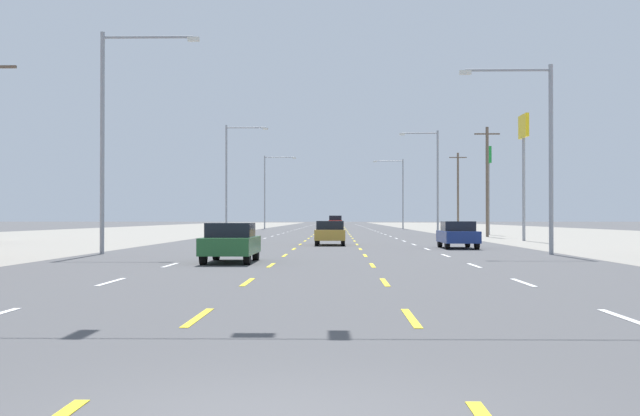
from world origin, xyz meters
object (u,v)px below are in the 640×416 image
object	(u,v)px
sedan_inner_left_nearest	(231,242)
streetlight_left_row_2	(268,186)
sedan_far_right_near	(458,234)
sedan_center_turn_mid	(330,233)
streetlight_right_row_2	(400,189)
suv_center_turn_midfar	(335,222)
streetlight_right_row_0	(540,143)
streetlight_left_row_1	(230,172)
streetlight_left_row_0	(112,125)
pole_sign_right_row_1	(524,143)
pole_sign_right_row_2	(489,169)
streetlight_right_row_1	(434,175)

from	to	relation	value
sedan_inner_left_nearest	streetlight_left_row_2	size ratio (longest dim) A/B	0.42
sedan_far_right_near	sedan_center_turn_mid	xyz separation A→B (m)	(-6.93, 5.16, 0.00)
streetlight_right_row_2	sedan_center_turn_mid	bearing A→B (deg)	-97.64
sedan_center_turn_mid	suv_center_turn_midfar	bearing A→B (deg)	89.89
streetlight_right_row_0	streetlight_left_row_1	xyz separation A→B (m)	(-19.44, 42.05, 1.04)
sedan_center_turn_mid	streetlight_left_row_0	xyz separation A→B (m)	(-9.79, -12.59, 5.13)
sedan_center_turn_mid	streetlight_left_row_2	size ratio (longest dim) A/B	0.42
suv_center_turn_midfar	pole_sign_right_row_1	distance (m)	65.01
suv_center_turn_midfar	pole_sign_right_row_2	size ratio (longest dim) A/B	0.58
sedan_inner_left_nearest	streetlight_right_row_2	bearing A→B (deg)	81.82
sedan_far_right_near	streetlight_left_row_1	world-z (taller)	streetlight_left_row_1
pole_sign_right_row_1	streetlight_right_row_1	world-z (taller)	streetlight_right_row_1
sedan_inner_left_nearest	streetlight_left_row_1	xyz separation A→B (m)	(-6.38, 48.98, 5.32)
sedan_inner_left_nearest	streetlight_left_row_0	world-z (taller)	streetlight_left_row_0
streetlight_right_row_0	streetlight_left_row_2	size ratio (longest dim) A/B	0.79
sedan_far_right_near	streetlight_right_row_0	xyz separation A→B (m)	(2.64, -7.43, 4.28)
sedan_inner_left_nearest	sedan_far_right_near	bearing A→B (deg)	54.02
suv_center_turn_midfar	streetlight_left_row_1	size ratio (longest dim) A/B	0.46
streetlight_right_row_2	pole_sign_right_row_1	bearing A→B (deg)	-86.14
pole_sign_right_row_1	streetlight_right_row_1	xyz separation A→B (m)	(-4.08, 19.92, -1.27)
sedan_far_right_near	pole_sign_right_row_2	size ratio (longest dim) A/B	0.53
pole_sign_right_row_1	streetlight_right_row_2	distance (m)	62.12
suv_center_turn_midfar	streetlight_right_row_0	world-z (taller)	streetlight_right_row_0
pole_sign_right_row_2	streetlight_right_row_0	distance (m)	43.36
pole_sign_right_row_2	streetlight_left_row_2	xyz separation A→B (m)	(-24.86, 41.11, -0.12)
sedan_inner_left_nearest	streetlight_left_row_1	world-z (taller)	streetlight_left_row_1
streetlight_left_row_1	streetlight_right_row_1	distance (m)	19.57
streetlight_right_row_2	streetlight_left_row_0	bearing A→B (deg)	-102.98
sedan_far_right_near	streetlight_right_row_1	size ratio (longest dim) A/B	0.45
streetlight_right_row_0	streetlight_right_row_2	distance (m)	84.10
streetlight_right_row_2	suv_center_turn_midfar	bearing A→B (deg)	172.11
suv_center_turn_midfar	streetlight_right_row_2	bearing A→B (deg)	-7.89
sedan_far_right_near	streetlight_left_row_0	distance (m)	19.01
pole_sign_right_row_1	streetlight_right_row_0	world-z (taller)	pole_sign_right_row_1
sedan_center_turn_mid	streetlight_right_row_1	size ratio (longest dim) A/B	0.45
sedan_inner_left_nearest	sedan_center_turn_mid	world-z (taller)	same
streetlight_left_row_1	streetlight_left_row_2	world-z (taller)	streetlight_left_row_2
sedan_far_right_near	pole_sign_right_row_2	world-z (taller)	pole_sign_right_row_2
streetlight_left_row_1	streetlight_right_row_2	distance (m)	46.34
suv_center_turn_midfar	streetlight_right_row_1	bearing A→B (deg)	-77.57
sedan_far_right_near	sedan_center_turn_mid	size ratio (longest dim) A/B	1.00
sedan_center_turn_mid	streetlight_left_row_1	size ratio (longest dim) A/B	0.43
sedan_center_turn_mid	streetlight_right_row_2	world-z (taller)	streetlight_right_row_2
sedan_center_turn_mid	streetlight_right_row_2	distance (m)	72.33
pole_sign_right_row_2	sedan_inner_left_nearest	bearing A→B (deg)	-110.39
suv_center_turn_midfar	streetlight_left_row_0	world-z (taller)	streetlight_left_row_0
pole_sign_right_row_2	streetlight_left_row_1	world-z (taller)	streetlight_left_row_1
pole_sign_right_row_2	streetlight_left_row_1	size ratio (longest dim) A/B	0.81
sedan_inner_left_nearest	sedan_center_turn_mid	size ratio (longest dim) A/B	1.00
sedan_inner_left_nearest	streetlight_right_row_1	bearing A→B (deg)	74.93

